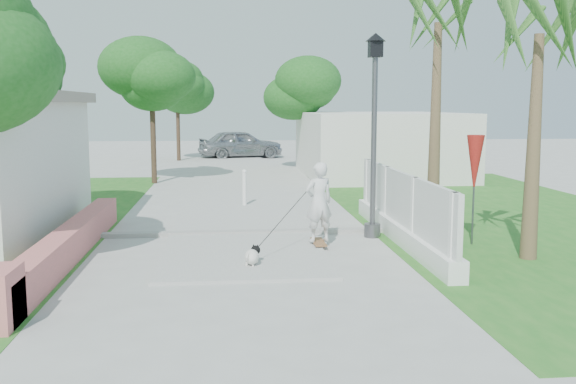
{
  "coord_description": "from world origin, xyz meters",
  "views": [
    {
      "loc": [
        -0.32,
        -8.25,
        2.91
      ],
      "look_at": [
        0.97,
        5.01,
        1.1
      ],
      "focal_mm": 40.0,
      "sensor_mm": 36.0,
      "label": 1
    }
  ],
  "objects": [
    {
      "name": "street_lamp",
      "position": [
        2.9,
        5.5,
        2.43
      ],
      "size": [
        0.44,
        0.44,
        4.44
      ],
      "color": "#59595E",
      "rests_on": "ground"
    },
    {
      "name": "pink_wall",
      "position": [
        -3.3,
        3.55,
        0.31
      ],
      "size": [
        0.45,
        8.2,
        0.8
      ],
      "color": "#DB7070",
      "rests_on": "ground"
    },
    {
      "name": "grass_right",
      "position": [
        7.0,
        8.0,
        0.01
      ],
      "size": [
        8.0,
        20.0,
        0.01
      ],
      "primitive_type": "cube",
      "color": "#256A21",
      "rests_on": "ground"
    },
    {
      "name": "tree_path_far",
      "position": [
        -2.78,
        25.98,
        3.82
      ],
      "size": [
        3.2,
        3.2,
        5.17
      ],
      "color": "#4C3826",
      "rests_on": "ground"
    },
    {
      "name": "tree_left_mid",
      "position": [
        -5.48,
        8.48,
        3.5
      ],
      "size": [
        3.2,
        3.2,
        4.85
      ],
      "color": "#4C3826",
      "rests_on": "ground"
    },
    {
      "name": "dog",
      "position": [
        0.13,
        3.05,
        0.21
      ],
      "size": [
        0.4,
        0.55,
        0.4
      ],
      "rotation": [
        0.0,
        0.0,
        -0.4
      ],
      "color": "silver",
      "rests_on": "ground"
    },
    {
      "name": "skateboarder",
      "position": [
        0.9,
        4.11,
        0.76
      ],
      "size": [
        1.8,
        1.89,
        1.75
      ],
      "rotation": [
        0.0,
        0.0,
        3.45
      ],
      "color": "#94613B",
      "rests_on": "ground"
    },
    {
      "name": "building_right",
      "position": [
        6.0,
        18.0,
        1.3
      ],
      "size": [
        6.0,
        8.0,
        2.6
      ],
      "primitive_type": "cube",
      "color": "silver",
      "rests_on": "ground"
    },
    {
      "name": "parked_car",
      "position": [
        0.51,
        27.37,
        0.78
      ],
      "size": [
        4.89,
        2.81,
        1.56
      ],
      "primitive_type": "imported",
      "rotation": [
        0.0,
        0.0,
        1.79
      ],
      "color": "#B6B8BE",
      "rests_on": "ground"
    },
    {
      "name": "ground",
      "position": [
        0.0,
        0.0,
        0.0
      ],
      "size": [
        90.0,
        90.0,
        0.0
      ],
      "primitive_type": "plane",
      "color": "#B7B7B2",
      "rests_on": "ground"
    },
    {
      "name": "palm_near",
      "position": [
        5.4,
        3.2,
        3.95
      ],
      "size": [
        1.8,
        1.8,
        4.7
      ],
      "color": "brown",
      "rests_on": "ground"
    },
    {
      "name": "path_strip",
      "position": [
        0.0,
        20.0,
        0.03
      ],
      "size": [
        3.2,
        36.0,
        0.06
      ],
      "primitive_type": "cube",
      "color": "#B7B7B2",
      "rests_on": "ground"
    },
    {
      "name": "patio_umbrella",
      "position": [
        4.8,
        4.5,
        1.69
      ],
      "size": [
        0.36,
        0.36,
        2.3
      ],
      "color": "#59595E",
      "rests_on": "ground"
    },
    {
      "name": "palm_far",
      "position": [
        4.6,
        6.5,
        4.48
      ],
      "size": [
        1.8,
        1.8,
        5.3
      ],
      "color": "brown",
      "rests_on": "ground"
    },
    {
      "name": "bollard",
      "position": [
        0.2,
        10.0,
        0.58
      ],
      "size": [
        0.14,
        0.14,
        1.09
      ],
      "color": "white",
      "rests_on": "ground"
    },
    {
      "name": "tree_path_right",
      "position": [
        3.22,
        19.98,
        3.49
      ],
      "size": [
        3.0,
        3.0,
        4.79
      ],
      "color": "#4C3826",
      "rests_on": "ground"
    },
    {
      "name": "curb",
      "position": [
        0.0,
        6.0,
        0.05
      ],
      "size": [
        6.5,
        0.25,
        0.1
      ],
      "primitive_type": "cube",
      "color": "#999993",
      "rests_on": "ground"
    },
    {
      "name": "tree_path_left",
      "position": [
        -2.98,
        15.98,
        3.82
      ],
      "size": [
        3.4,
        3.4,
        5.23
      ],
      "color": "#4C3826",
      "rests_on": "ground"
    },
    {
      "name": "lattice_fence",
      "position": [
        3.4,
        5.0,
        0.54
      ],
      "size": [
        0.35,
        7.0,
        1.5
      ],
      "color": "white",
      "rests_on": "ground"
    }
  ]
}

